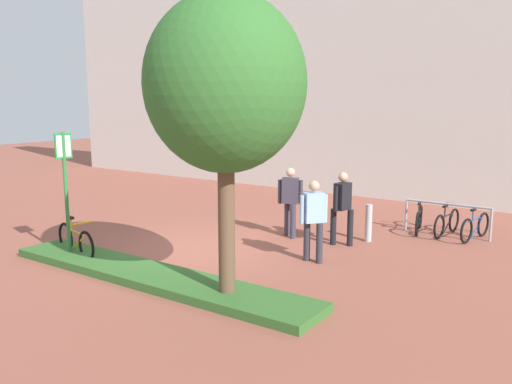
% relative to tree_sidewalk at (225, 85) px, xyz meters
% --- Properties ---
extents(ground_plane, '(60.00, 60.00, 0.00)m').
position_rel_tree_sidewalk_xyz_m(ground_plane, '(-2.41, 1.99, -3.59)').
color(ground_plane, brown).
extents(building_facade, '(28.00, 1.20, 10.00)m').
position_rel_tree_sidewalk_xyz_m(building_facade, '(-2.41, 10.87, 1.41)').
color(building_facade, silver).
rests_on(building_facade, ground).
extents(planter_strip, '(7.00, 1.10, 0.16)m').
position_rel_tree_sidewalk_xyz_m(planter_strip, '(-1.77, -0.01, -3.51)').
color(planter_strip, '#336028').
rests_on(planter_strip, ground).
extents(tree_sidewalk, '(2.60, 2.60, 5.05)m').
position_rel_tree_sidewalk_xyz_m(tree_sidewalk, '(0.00, 0.00, 0.00)').
color(tree_sidewalk, brown).
rests_on(tree_sidewalk, ground).
extents(parking_sign_post, '(0.09, 0.36, 2.69)m').
position_rel_tree_sidewalk_xyz_m(parking_sign_post, '(-4.23, -0.01, -1.85)').
color(parking_sign_post, '#2D7238').
rests_on(parking_sign_post, ground).
extents(bike_at_sign, '(1.65, 0.50, 0.86)m').
position_rel_tree_sidewalk_xyz_m(bike_at_sign, '(-4.24, 0.15, -3.24)').
color(bike_at_sign, black).
rests_on(bike_at_sign, ground).
extents(bike_rack_cluster, '(2.11, 1.60, 0.83)m').
position_rel_tree_sidewalk_xyz_m(bike_rack_cluster, '(1.86, 6.51, -3.24)').
color(bike_rack_cluster, '#99999E').
rests_on(bike_rack_cluster, ground).
extents(bollard_steel, '(0.16, 0.16, 0.90)m').
position_rel_tree_sidewalk_xyz_m(bollard_steel, '(0.48, 4.90, -3.14)').
color(bollard_steel, '#ADADB2').
rests_on(bollard_steel, ground).
extents(person_suited_dark, '(0.51, 0.60, 1.72)m').
position_rel_tree_sidewalk_xyz_m(person_suited_dark, '(0.10, 4.23, -2.61)').
color(person_suited_dark, black).
rests_on(person_suited_dark, ground).
extents(person_suited_navy, '(0.57, 0.38, 1.72)m').
position_rel_tree_sidewalk_xyz_m(person_suited_navy, '(-1.28, 4.20, -2.61)').
color(person_suited_navy, '#383342').
rests_on(person_suited_navy, ground).
extents(person_casual_tan, '(0.45, 0.49, 1.72)m').
position_rel_tree_sidewalk_xyz_m(person_casual_tan, '(0.16, 2.73, -2.61)').
color(person_casual_tan, '#2D2D38').
rests_on(person_casual_tan, ground).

